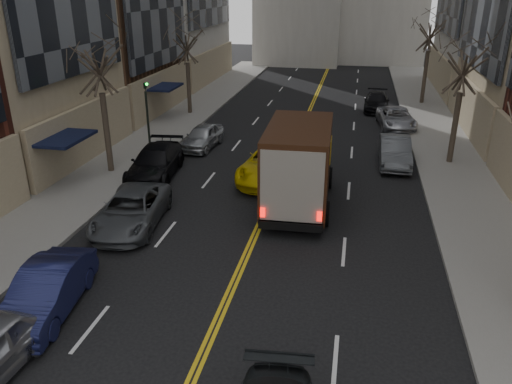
# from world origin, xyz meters

# --- Properties ---
(sidewalk_left) EXTENTS (4.00, 66.00, 0.15)m
(sidewalk_left) POSITION_xyz_m (-9.00, 27.00, 0.07)
(sidewalk_left) COLOR slate
(sidewalk_left) RESTS_ON ground
(sidewalk_right) EXTENTS (4.00, 66.00, 0.15)m
(sidewalk_right) POSITION_xyz_m (9.00, 27.00, 0.07)
(sidewalk_right) COLOR slate
(sidewalk_right) RESTS_ON ground
(tree_lf_mid) EXTENTS (3.20, 3.20, 8.91)m
(tree_lf_mid) POSITION_xyz_m (-8.80, 20.00, 6.60)
(tree_lf_mid) COLOR #382D23
(tree_lf_mid) RESTS_ON sidewalk_left
(tree_lf_far) EXTENTS (3.20, 3.20, 8.12)m
(tree_lf_far) POSITION_xyz_m (-8.80, 33.00, 6.02)
(tree_lf_far) COLOR #382D23
(tree_lf_far) RESTS_ON sidewalk_left
(tree_rt_mid) EXTENTS (3.20, 3.20, 8.32)m
(tree_rt_mid) POSITION_xyz_m (8.80, 25.00, 6.17)
(tree_rt_mid) COLOR #382D23
(tree_rt_mid) RESTS_ON sidewalk_right
(tree_rt_far) EXTENTS (3.20, 3.20, 9.11)m
(tree_rt_far) POSITION_xyz_m (8.80, 40.00, 6.74)
(tree_rt_far) COLOR #382D23
(tree_rt_far) RESTS_ON sidewalk_right
(traffic_signal) EXTENTS (0.29, 0.26, 4.70)m
(traffic_signal) POSITION_xyz_m (-7.39, 22.00, 2.82)
(traffic_signal) COLOR black
(traffic_signal) RESTS_ON sidewalk_left
(ups_truck) EXTENTS (3.03, 7.03, 3.80)m
(ups_truck) POSITION_xyz_m (1.30, 17.87, 1.92)
(ups_truck) COLOR black
(ups_truck) RESTS_ON ground
(taxi) EXTENTS (3.29, 6.22, 1.67)m
(taxi) POSITION_xyz_m (-0.30, 20.91, 0.83)
(taxi) COLOR #DABC09
(taxi) RESTS_ON ground
(pedestrian) EXTENTS (0.43, 0.60, 1.54)m
(pedestrian) POSITION_xyz_m (1.64, 18.13, 0.77)
(pedestrian) COLOR black
(pedestrian) RESTS_ON ground
(parked_lf_b) EXTENTS (2.11, 4.55, 1.45)m
(parked_lf_b) POSITION_xyz_m (-5.10, 8.52, 0.72)
(parked_lf_b) COLOR #13173E
(parked_lf_b) RESTS_ON ground
(parked_lf_c) EXTENTS (2.89, 5.29, 1.41)m
(parked_lf_c) POSITION_xyz_m (-5.10, 14.46, 0.70)
(parked_lf_c) COLOR #494C50
(parked_lf_c) RESTS_ON ground
(parked_lf_d) EXTENTS (2.68, 5.44, 1.52)m
(parked_lf_d) POSITION_xyz_m (-6.30, 19.99, 0.76)
(parked_lf_d) COLOR black
(parked_lf_d) RESTS_ON ground
(parked_lf_e) EXTENTS (1.96, 4.19, 1.39)m
(parked_lf_e) POSITION_xyz_m (-5.37, 25.15, 0.69)
(parked_lf_e) COLOR #ADB0B5
(parked_lf_e) RESTS_ON ground
(parked_rt_a) EXTENTS (1.62, 4.57, 1.50)m
(parked_rt_a) POSITION_xyz_m (5.80, 24.31, 0.75)
(parked_rt_a) COLOR #4E5156
(parked_rt_a) RESTS_ON ground
(parked_rt_b) EXTENTS (2.76, 5.04, 1.34)m
(parked_rt_b) POSITION_xyz_m (6.30, 32.19, 0.67)
(parked_rt_b) COLOR #B2B3BA
(parked_rt_b) RESTS_ON ground
(parked_rt_c) EXTENTS (2.02, 4.68, 1.34)m
(parked_rt_c) POSITION_xyz_m (5.10, 37.12, 0.67)
(parked_rt_c) COLOR black
(parked_rt_c) RESTS_ON ground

